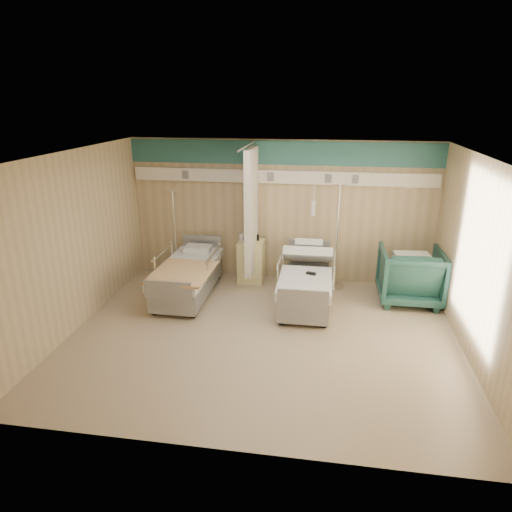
# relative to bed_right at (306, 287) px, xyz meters

# --- Properties ---
(ground) EXTENTS (6.00, 5.00, 0.00)m
(ground) POSITION_rel_bed_right_xyz_m (-0.60, -1.30, -0.32)
(ground) COLOR tan
(ground) RESTS_ON ground
(room_walls) EXTENTS (6.04, 5.04, 2.82)m
(room_walls) POSITION_rel_bed_right_xyz_m (-0.63, -1.05, 1.55)
(room_walls) COLOR tan
(room_walls) RESTS_ON ground
(bed_right) EXTENTS (1.00, 2.16, 0.63)m
(bed_right) POSITION_rel_bed_right_xyz_m (0.00, 0.00, 0.00)
(bed_right) COLOR silver
(bed_right) RESTS_ON ground
(bed_left) EXTENTS (1.00, 2.16, 0.63)m
(bed_left) POSITION_rel_bed_right_xyz_m (-2.20, 0.00, 0.00)
(bed_left) COLOR silver
(bed_left) RESTS_ON ground
(bedside_cabinet) EXTENTS (0.50, 0.48, 0.85)m
(bedside_cabinet) POSITION_rel_bed_right_xyz_m (-1.15, 0.90, 0.11)
(bedside_cabinet) COLOR #F2E797
(bedside_cabinet) RESTS_ON ground
(visitor_armchair) EXTENTS (1.08, 1.11, 1.00)m
(visitor_armchair) POSITION_rel_bed_right_xyz_m (1.85, 0.41, 0.19)
(visitor_armchair) COLOR #1C4741
(visitor_armchair) RESTS_ON ground
(waffle_blanket) EXTENTS (0.66, 0.60, 0.07)m
(waffle_blanket) POSITION_rel_bed_right_xyz_m (1.87, 0.39, 0.72)
(waffle_blanket) COLOR silver
(waffle_blanket) RESTS_ON visitor_armchair
(iv_stand_right) EXTENTS (0.37, 0.37, 2.07)m
(iv_stand_right) POSITION_rel_bed_right_xyz_m (0.52, 0.80, 0.11)
(iv_stand_right) COLOR silver
(iv_stand_right) RESTS_ON ground
(iv_stand_left) EXTENTS (0.33, 0.33, 1.84)m
(iv_stand_left) POSITION_rel_bed_right_xyz_m (-2.68, 0.80, 0.06)
(iv_stand_left) COLOR silver
(iv_stand_left) RESTS_ON ground
(call_remote) EXTENTS (0.18, 0.13, 0.04)m
(call_remote) POSITION_rel_bed_right_xyz_m (0.09, -0.15, 0.33)
(call_remote) COLOR black
(call_remote) RESTS_ON bed_right
(tan_blanket) EXTENTS (1.02, 1.27, 0.04)m
(tan_blanket) POSITION_rel_bed_right_xyz_m (-2.14, -0.46, 0.34)
(tan_blanket) COLOR tan
(tan_blanket) RESTS_ON bed_left
(toiletry_bag) EXTENTS (0.25, 0.20, 0.12)m
(toiletry_bag) POSITION_rel_bed_right_xyz_m (-1.12, 0.98, 0.59)
(toiletry_bag) COLOR black
(toiletry_bag) RESTS_ON bedside_cabinet
(white_cup) EXTENTS (0.10, 0.10, 0.14)m
(white_cup) POSITION_rel_bed_right_xyz_m (-1.35, 0.94, 0.60)
(white_cup) COLOR white
(white_cup) RESTS_ON bedside_cabinet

